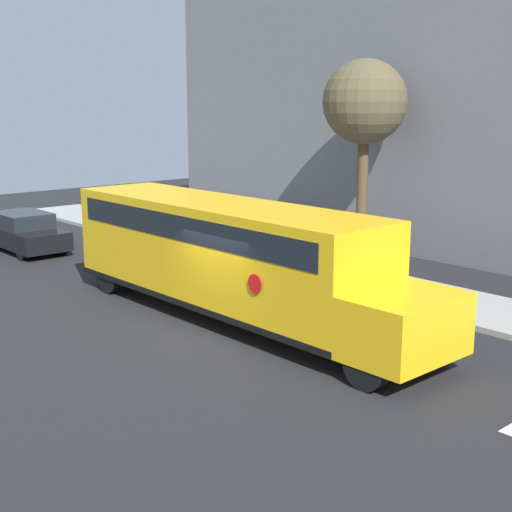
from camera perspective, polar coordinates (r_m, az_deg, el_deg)
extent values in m
plane|color=black|center=(17.56, -3.10, -6.38)|extent=(60.00, 60.00, 0.00)
cube|color=#9E9E99|center=(22.01, 10.23, -2.49)|extent=(44.00, 3.00, 0.15)
cube|color=slate|center=(26.74, 19.45, 10.69)|extent=(32.00, 4.00, 10.38)
cube|color=yellow|center=(18.83, -2.88, 0.42)|extent=(10.27, 2.50, 2.59)
cube|color=yellow|center=(14.95, 11.81, -5.50)|extent=(1.72, 2.50, 1.32)
cube|color=black|center=(19.12, -2.84, -3.15)|extent=(10.27, 2.54, 0.16)
cube|color=black|center=(18.69, -2.91, 2.65)|extent=(9.45, 2.53, 0.64)
cylinder|color=red|center=(15.95, -0.10, -2.23)|extent=(0.44, 0.02, 0.44)
cylinder|color=black|center=(16.03, 13.78, -6.68)|extent=(1.00, 0.30, 1.00)
cylinder|color=black|center=(14.39, 8.82, -8.67)|extent=(1.00, 0.30, 1.00)
cylinder|color=black|center=(22.81, -6.95, -0.76)|extent=(1.00, 0.30, 1.00)
cylinder|color=black|center=(21.69, -11.63, -1.61)|extent=(1.00, 0.30, 1.00)
cube|color=black|center=(28.47, -17.90, 1.47)|extent=(4.06, 1.81, 0.69)
cube|color=#1E2328|center=(28.59, -18.18, 2.77)|extent=(2.27, 1.66, 0.57)
cylinder|color=black|center=(27.65, -15.25, 0.81)|extent=(0.64, 0.22, 0.64)
cylinder|color=black|center=(27.00, -18.21, 0.36)|extent=(0.64, 0.22, 0.64)
cylinder|color=black|center=(30.03, -17.55, 1.56)|extent=(0.64, 0.22, 0.64)
cylinder|color=brown|center=(25.69, 8.47, 4.87)|extent=(0.39, 0.39, 4.72)
sphere|color=brown|center=(25.49, 8.71, 12.11)|extent=(2.94, 2.94, 2.94)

